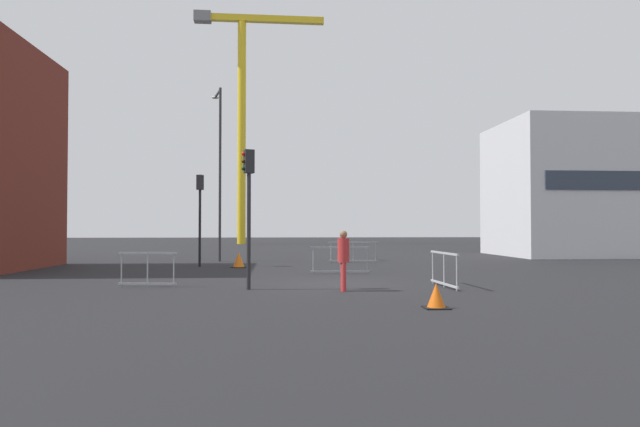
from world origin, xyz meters
The scene contains 13 objects.
ground centered at (0.00, 0.00, 0.00)m, with size 160.00×160.00×0.00m, color black.
office_block centered at (17.87, 16.97, 4.27)m, with size 10.71×8.25×8.53m.
construction_crane centered at (-5.69, 43.05, 15.93)m, with size 14.05×1.30×25.04m.
streetlamp_tall centered at (-5.04, 12.58, 5.45)m, with size 0.77×2.05×9.39m.
traffic_light_crosswalk centered at (-2.70, -1.53, 2.78)m, with size 0.39×0.32×4.16m.
traffic_light_far centered at (-5.49, 8.37, 2.86)m, with size 0.33×0.39×4.29m.
pedestrian_walking centered at (0.07, -2.14, 1.02)m, with size 0.34×0.34×1.76m.
safety_barrier_rear centered at (2.04, 10.87, 0.56)m, with size 2.56×0.17×1.08m.
safety_barrier_right_run centered at (0.61, 3.88, 0.56)m, with size 2.37×0.07×1.08m.
safety_barrier_mid_span centered at (-5.86, -0.58, 0.56)m, with size 1.82×0.28×1.08m.
safety_barrier_left_run centered at (3.29, -1.27, 0.56)m, with size 0.19×2.41×1.08m.
traffic_cone_orange centered at (1.79, -5.73, 0.27)m, with size 0.57×0.57×0.58m.
traffic_cone_striped centered at (-3.64, 7.69, 0.33)m, with size 0.69×0.69×0.70m.
Camera 1 is at (-1.79, -18.51, 1.87)m, focal length 31.90 mm.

